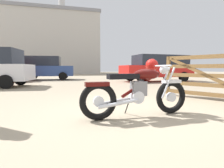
# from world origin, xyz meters

# --- Properties ---
(ground_plane) EXTENTS (80.00, 80.00, 0.00)m
(ground_plane) POSITION_xyz_m (0.00, 0.00, 0.00)
(ground_plane) COLOR gray
(vintage_motorcycle) EXTENTS (2.08, 0.74, 1.07)m
(vintage_motorcycle) POSITION_xyz_m (-0.08, -0.26, 0.49)
(vintage_motorcycle) COLOR black
(vintage_motorcycle) RESTS_ON ground_plane
(timber_gate) EXTENTS (1.23, 2.34, 1.60)m
(timber_gate) POSITION_xyz_m (2.62, 0.39, 0.70)
(timber_gate) COLOR brown
(timber_gate) RESTS_ON ground_plane
(silver_sedan_mid) EXTENTS (4.71, 2.00, 1.74)m
(silver_sedan_mid) POSITION_xyz_m (5.06, 7.09, 0.94)
(silver_sedan_mid) COLOR black
(silver_sedan_mid) RESTS_ON ground_plane
(pale_sedan_back) EXTENTS (4.08, 2.21, 1.78)m
(pale_sedan_back) POSITION_xyz_m (-2.07, 11.34, 0.92)
(pale_sedan_back) COLOR black
(pale_sedan_back) RESTS_ON ground_plane
(industrial_building) EXTENTS (24.57, 13.72, 21.36)m
(industrial_building) POSITION_xyz_m (-5.64, 31.23, 5.15)
(industrial_building) COLOR beige
(industrial_building) RESTS_ON ground_plane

